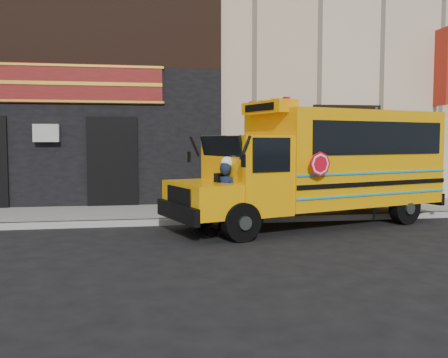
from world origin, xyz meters
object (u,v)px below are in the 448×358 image
school_bus (323,162)px  sign_pole (376,158)px  bicycle (230,210)px  cyclist (227,200)px

school_bus → sign_pole: 1.54m
sign_pole → bicycle: sign_pole is taller
sign_pole → bicycle: (-4.01, -1.42, -1.05)m
school_bus → cyclist: (-2.58, -1.20, -0.74)m
bicycle → school_bus: bearing=-90.0°
bicycle → cyclist: 0.24m
school_bus → bicycle: school_bus is taller
school_bus → cyclist: school_bus is taller
bicycle → cyclist: (-0.08, -0.07, 0.22)m
school_bus → sign_pole: size_ratio=2.50×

